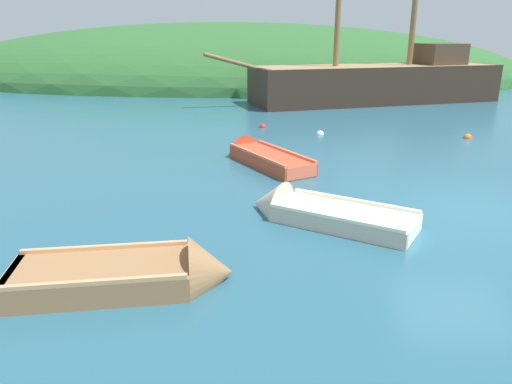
% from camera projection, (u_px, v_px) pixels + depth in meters
% --- Properties ---
extents(ground_plane, '(120.00, 120.00, 0.00)m').
position_uv_depth(ground_plane, '(465.00, 211.00, 10.33)').
color(ground_plane, '#285B70').
extents(shore_hill, '(48.52, 25.98, 8.85)m').
position_uv_depth(shore_hill, '(225.00, 78.00, 40.31)').
color(shore_hill, '#2D602D').
rests_on(shore_hill, ground).
extents(sailing_ship, '(15.76, 7.90, 12.55)m').
position_uv_depth(sailing_ship, '(377.00, 88.00, 26.24)').
color(sailing_ship, '#38281E').
rests_on(sailing_ship, ground).
extents(rowboat_near_dock, '(3.44, 1.82, 1.17)m').
position_uv_depth(rowboat_near_dock, '(139.00, 277.00, 7.25)').
color(rowboat_near_dock, '#9E7047').
rests_on(rowboat_near_dock, ground).
extents(rowboat_portside, '(3.58, 2.62, 1.13)m').
position_uv_depth(rowboat_portside, '(316.00, 215.00, 9.83)').
color(rowboat_portside, beige).
rests_on(rowboat_portside, ground).
extents(rowboat_outer_left, '(2.95, 3.76, 0.99)m').
position_uv_depth(rowboat_outer_left, '(261.00, 157.00, 14.23)').
color(rowboat_outer_left, '#C64C2D').
rests_on(rowboat_outer_left, ground).
extents(buoy_orange, '(0.32, 0.32, 0.32)m').
position_uv_depth(buoy_orange, '(467.00, 138.00, 17.42)').
color(buoy_orange, orange).
rests_on(buoy_orange, ground).
extents(buoy_red, '(0.31, 0.31, 0.31)m').
position_uv_depth(buoy_red, '(263.00, 127.00, 19.38)').
color(buoy_red, red).
rests_on(buoy_red, ground).
extents(buoy_white, '(0.29, 0.29, 0.29)m').
position_uv_depth(buoy_white, '(320.00, 134.00, 18.07)').
color(buoy_white, white).
rests_on(buoy_white, ground).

